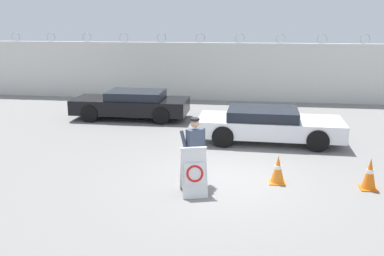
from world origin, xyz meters
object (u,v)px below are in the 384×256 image
parked_car_front_coupe (132,104)px  traffic_cone_mid (278,169)px  traffic_cone_far (370,174)px  parked_car_rear_sedan (268,124)px  barricade_sign (194,171)px  security_guard (195,148)px

parked_car_front_coupe → traffic_cone_mid: bearing=130.8°
traffic_cone_far → parked_car_rear_sedan: parked_car_rear_sedan is taller
parked_car_rear_sedan → traffic_cone_far: bearing=-57.7°
traffic_cone_mid → barricade_sign: bearing=-153.9°
security_guard → barricade_sign: bearing=55.1°
barricade_sign → parked_car_front_coupe: 8.30m
barricade_sign → parked_car_front_coupe: (-3.60, 7.47, 0.04)m
barricade_sign → traffic_cone_mid: (2.01, 0.98, -0.21)m
security_guard → parked_car_front_coupe: 7.61m
traffic_cone_mid → parked_car_front_coupe: (-5.61, 6.49, 0.25)m
barricade_sign → traffic_cone_far: barricade_sign is taller
traffic_cone_mid → parked_car_rear_sedan: size_ratio=0.15×
traffic_cone_far → parked_car_rear_sedan: (-2.31, 3.88, 0.21)m
traffic_cone_far → parked_car_rear_sedan: size_ratio=0.16×
traffic_cone_mid → parked_car_rear_sedan: parked_car_rear_sedan is taller
security_guard → parked_car_rear_sedan: 4.48m
security_guard → parked_car_front_coupe: size_ratio=0.36×
security_guard → traffic_cone_mid: size_ratio=2.30×
barricade_sign → traffic_cone_far: 4.29m
barricade_sign → traffic_cone_mid: 2.24m
barricade_sign → security_guard: bearing=79.3°
barricade_sign → parked_car_front_coupe: parked_car_front_coupe is taller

